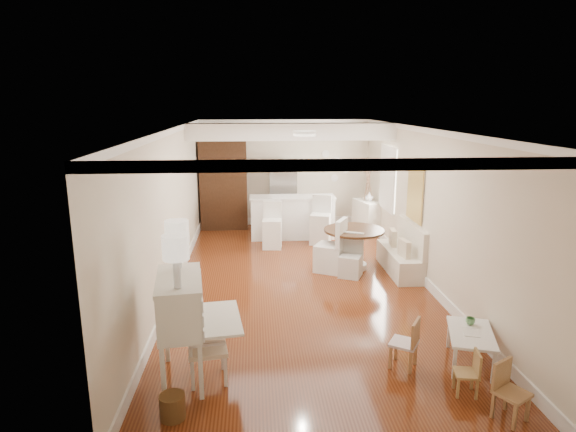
{
  "coord_description": "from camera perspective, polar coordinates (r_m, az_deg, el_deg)",
  "views": [
    {
      "loc": [
        -0.82,
        -8.24,
        3.23
      ],
      "look_at": [
        -0.21,
        0.3,
        1.21
      ],
      "focal_mm": 30.0,
      "sensor_mm": 36.0,
      "label": 1
    }
  ],
  "objects": [
    {
      "name": "room",
      "position": [
        8.7,
        1.6,
        5.03
      ],
      "size": [
        9.0,
        9.04,
        2.82
      ],
      "color": "brown",
      "rests_on": "ground"
    },
    {
      "name": "secretary_bureau",
      "position": [
        5.92,
        -12.54,
        -12.94
      ],
      "size": [
        1.13,
        1.15,
        1.29
      ],
      "primitive_type": "cube",
      "rotation": [
        0.0,
        0.0,
        0.13
      ],
      "color": "white",
      "rests_on": "ground"
    },
    {
      "name": "gustavian_armchair",
      "position": [
        5.95,
        -9.53,
        -15.09
      ],
      "size": [
        0.55,
        0.55,
        0.84
      ],
      "primitive_type": "cube",
      "rotation": [
        0.0,
        0.0,
        1.72
      ],
      "color": "silver",
      "rests_on": "ground"
    },
    {
      "name": "wicker_basket",
      "position": [
        5.54,
        -13.53,
        -21.1
      ],
      "size": [
        0.3,
        0.3,
        0.27
      ],
      "primitive_type": "cylinder",
      "rotation": [
        0.0,
        0.0,
        0.13
      ],
      "color": "brown",
      "rests_on": "ground"
    },
    {
      "name": "kids_table",
      "position": [
        6.68,
        20.75,
        -14.43
      ],
      "size": [
        0.76,
        0.99,
        0.44
      ],
      "primitive_type": "cube",
      "rotation": [
        0.0,
        0.0,
        -0.31
      ],
      "color": "white",
      "rests_on": "ground"
    },
    {
      "name": "kids_chair_a",
      "position": [
        6.04,
        20.37,
        -16.99
      ],
      "size": [
        0.3,
        0.3,
        0.53
      ],
      "primitive_type": "cube",
      "rotation": [
        0.0,
        0.0,
        -1.75
      ],
      "color": "#A3804A",
      "rests_on": "ground"
    },
    {
      "name": "kids_chair_b",
      "position": [
        6.34,
        13.56,
        -14.34
      ],
      "size": [
        0.44,
        0.44,
        0.66
      ],
      "primitive_type": "cube",
      "rotation": [
        0.0,
        0.0,
        -2.13
      ],
      "color": "#A8784C",
      "rests_on": "ground"
    },
    {
      "name": "kids_chair_c",
      "position": [
        5.77,
        25.01,
        -18.42
      ],
      "size": [
        0.42,
        0.42,
        0.63
      ],
      "primitive_type": "cube",
      "rotation": [
        0.0,
        0.0,
        0.54
      ],
      "color": "#9E7347",
      "rests_on": "ground"
    },
    {
      "name": "banquette",
      "position": [
        9.58,
        13.15,
        -3.68
      ],
      "size": [
        0.52,
        1.6,
        0.98
      ],
      "primitive_type": "cube",
      "color": "silver",
      "rests_on": "ground"
    },
    {
      "name": "dining_table",
      "position": [
        9.64,
        7.76,
        -3.88
      ],
      "size": [
        1.28,
        1.28,
        0.81
      ],
      "primitive_type": "cylinder",
      "rotation": [
        0.0,
        0.0,
        -0.09
      ],
      "color": "#412614",
      "rests_on": "ground"
    },
    {
      "name": "slip_chair_near",
      "position": [
        9.19,
        7.47,
        -4.68
      ],
      "size": [
        0.53,
        0.53,
        0.83
      ],
      "primitive_type": "cube",
      "rotation": [
        0.0,
        0.0,
        -0.43
      ],
      "color": "silver",
      "rests_on": "ground"
    },
    {
      "name": "slip_chair_far",
      "position": [
        9.41,
        5.01,
        -3.43
      ],
      "size": [
        0.7,
        0.69,
        1.06
      ],
      "primitive_type": "cube",
      "rotation": [
        0.0,
        0.0,
        -2.06
      ],
      "color": "white",
      "rests_on": "ground"
    },
    {
      "name": "breakfast_counter",
      "position": [
        11.7,
        0.51,
        -0.13
      ],
      "size": [
        2.05,
        0.65,
        1.03
      ],
      "primitive_type": "cube",
      "color": "white",
      "rests_on": "ground"
    },
    {
      "name": "bar_stool_left",
      "position": [
        10.87,
        -1.9,
        -1.13
      ],
      "size": [
        0.46,
        0.46,
        1.05
      ],
      "primitive_type": "cube",
      "rotation": [
        0.0,
        0.0,
        -0.1
      ],
      "color": "white",
      "rests_on": "ground"
    },
    {
      "name": "bar_stool_right",
      "position": [
        11.22,
        3.87,
        -0.49
      ],
      "size": [
        0.56,
        0.56,
        1.13
      ],
      "primitive_type": "cube",
      "rotation": [
        0.0,
        0.0,
        -0.28
      ],
      "color": "silver",
      "rests_on": "ground"
    },
    {
      "name": "pantry_cabinet",
      "position": [
        12.62,
        -7.62,
        3.69
      ],
      "size": [
        1.2,
        0.6,
        2.3
      ],
      "primitive_type": "cube",
      "color": "#381E11",
      "rests_on": "ground"
    },
    {
      "name": "fridge",
      "position": [
        12.66,
        1.03,
        2.69
      ],
      "size": [
        0.75,
        0.65,
        1.8
      ],
      "primitive_type": "imported",
      "color": "silver",
      "rests_on": "ground"
    },
    {
      "name": "sideboard",
      "position": [
        12.24,
        9.32,
        -0.14
      ],
      "size": [
        0.61,
        0.96,
        0.85
      ],
      "primitive_type": "cube",
      "rotation": [
        0.0,
        0.0,
        0.26
      ],
      "color": "silver",
      "rests_on": "ground"
    },
    {
      "name": "pencil_cup",
      "position": [
        6.77,
        20.8,
        -11.57
      ],
      "size": [
        0.15,
        0.15,
        0.09
      ],
      "primitive_type": "imported",
      "rotation": [
        0.0,
        0.0,
        -0.35
      ],
      "color": "#599A5D",
      "rests_on": "kids_table"
    },
    {
      "name": "branch_vase",
      "position": [
        12.15,
        9.62,
        2.3
      ],
      "size": [
        0.24,
        0.24,
        0.21
      ],
      "primitive_type": "imported",
      "rotation": [
        0.0,
        0.0,
        0.2
      ],
      "color": "white",
      "rests_on": "sideboard"
    }
  ]
}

